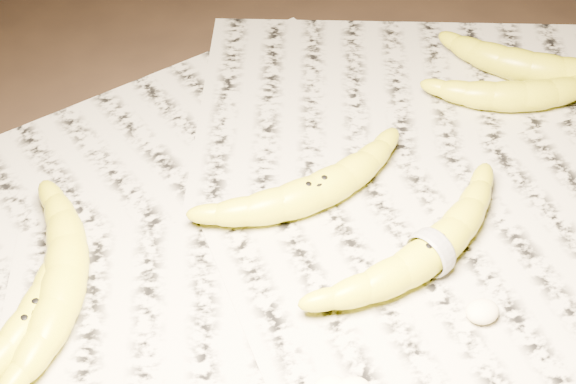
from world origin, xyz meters
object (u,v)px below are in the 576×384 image
object	(u,v)px
banana_center	(315,190)
banana_upper_b	(531,65)
banana_taped	(431,250)
banana_left_a	(30,317)
banana_upper_a	(523,93)
banana_left_b	(64,275)

from	to	relation	value
banana_center	banana_upper_b	bearing A→B (deg)	8.69
banana_taped	banana_upper_b	size ratio (longest dim) A/B	1.18
banana_left_a	banana_center	bearing A→B (deg)	-40.76
banana_upper_a	banana_upper_b	world-z (taller)	banana_upper_b
banana_left_a	banana_upper_a	size ratio (longest dim) A/B	1.01
banana_left_a	banana_upper_b	world-z (taller)	banana_upper_b
banana_left_b	banana_upper_a	distance (m)	0.52
banana_taped	banana_upper_b	distance (m)	0.32
banana_left_a	banana_upper_a	distance (m)	0.56
banana_center	banana_upper_a	size ratio (longest dim) A/B	1.13
banana_left_a	banana_left_b	bearing A→B (deg)	-8.77
banana_left_a	banana_center	xyz separation A→B (m)	(0.28, 0.07, 0.00)
banana_left_b	banana_upper_b	bearing A→B (deg)	-60.55
banana_upper_a	banana_left_b	bearing A→B (deg)	-154.74
banana_center	banana_upper_b	distance (m)	0.33
banana_center	banana_left_a	bearing A→B (deg)	-178.53
banana_left_a	banana_upper_a	bearing A→B (deg)	-39.96
banana_upper_b	banana_taped	bearing A→B (deg)	-99.48
banana_upper_a	banana_upper_b	size ratio (longest dim) A/B	0.97
banana_left_b	banana_upper_b	world-z (taller)	same
banana_left_a	banana_left_b	xyz separation A→B (m)	(0.03, 0.03, 0.00)
banana_left_a	banana_taped	bearing A→B (deg)	-60.58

